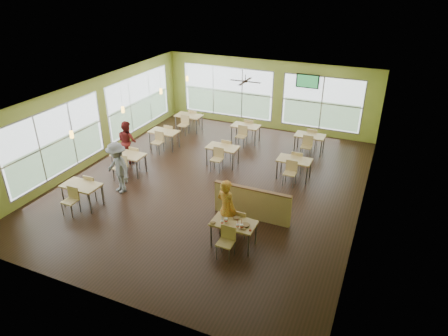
{
  "coord_description": "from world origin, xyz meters",
  "views": [
    {
      "loc": [
        5.3,
        -11.25,
        6.87
      ],
      "look_at": [
        0.71,
        -0.69,
        1.06
      ],
      "focal_mm": 32.0,
      "sensor_mm": 36.0,
      "label": 1
    }
  ],
  "objects_px": {
    "food_basket": "(246,225)",
    "half_wall_divider": "(252,203)",
    "main_table": "(234,226)",
    "man_plaid": "(226,209)"
  },
  "relations": [
    {
      "from": "man_plaid",
      "to": "food_basket",
      "type": "relative_size",
      "value": 7.93
    },
    {
      "from": "main_table",
      "to": "half_wall_divider",
      "type": "height_order",
      "value": "half_wall_divider"
    },
    {
      "from": "man_plaid",
      "to": "food_basket",
      "type": "height_order",
      "value": "man_plaid"
    },
    {
      "from": "half_wall_divider",
      "to": "man_plaid",
      "type": "distance_m",
      "value": 1.24
    },
    {
      "from": "man_plaid",
      "to": "food_basket",
      "type": "distance_m",
      "value": 0.8
    },
    {
      "from": "main_table",
      "to": "food_basket",
      "type": "relative_size",
      "value": 6.71
    },
    {
      "from": "half_wall_divider",
      "to": "man_plaid",
      "type": "height_order",
      "value": "man_plaid"
    },
    {
      "from": "food_basket",
      "to": "half_wall_divider",
      "type": "bearing_deg",
      "value": 103.38
    },
    {
      "from": "main_table",
      "to": "half_wall_divider",
      "type": "relative_size",
      "value": 0.63
    },
    {
      "from": "main_table",
      "to": "half_wall_divider",
      "type": "xyz_separation_m",
      "value": [
        0.0,
        1.45,
        -0.11
      ]
    }
  ]
}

